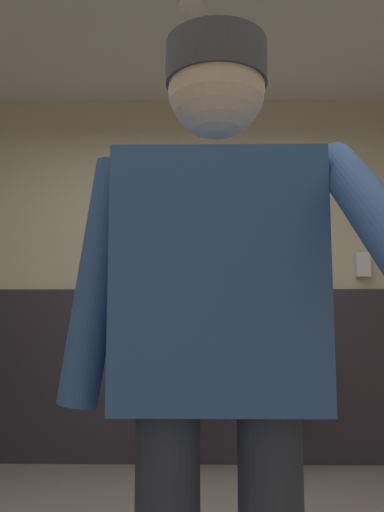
% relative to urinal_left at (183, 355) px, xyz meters
% --- Properties ---
extents(wall_back, '(4.74, 0.12, 2.74)m').
position_rel_urinal_left_xyz_m(wall_back, '(0.02, 0.22, 0.59)').
color(wall_back, beige).
rests_on(wall_back, ground_plane).
extents(wainscot_band_back, '(4.14, 0.03, 1.25)m').
position_rel_urinal_left_xyz_m(wainscot_band_back, '(0.02, 0.14, -0.15)').
color(wainscot_band_back, '#2D2833').
rests_on(wainscot_band_back, ground_plane).
extents(downlight_far, '(0.14, 0.14, 0.03)m').
position_rel_urinal_left_xyz_m(downlight_far, '(0.07, -1.11, 1.94)').
color(downlight_far, white).
extents(urinal_left, '(0.40, 0.34, 1.24)m').
position_rel_urinal_left_xyz_m(urinal_left, '(0.00, 0.00, 0.00)').
color(urinal_left, white).
rests_on(urinal_left, ground_plane).
extents(urinal_middle, '(0.40, 0.34, 1.24)m').
position_rel_urinal_left_xyz_m(urinal_middle, '(0.75, 0.00, 0.00)').
color(urinal_middle, white).
rests_on(urinal_middle, ground_plane).
extents(privacy_divider_panel, '(0.04, 0.40, 0.90)m').
position_rel_urinal_left_xyz_m(privacy_divider_panel, '(0.38, -0.07, 0.17)').
color(privacy_divider_panel, '#4C4C51').
extents(person, '(0.67, 0.60, 1.68)m').
position_rel_urinal_left_xyz_m(person, '(0.16, -2.52, 0.22)').
color(person, '#2D3342').
rests_on(person, ground_plane).
extents(soap_dispenser, '(0.10, 0.07, 0.18)m').
position_rel_urinal_left_xyz_m(soap_dispenser, '(1.33, 0.12, 0.66)').
color(soap_dispenser, silver).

